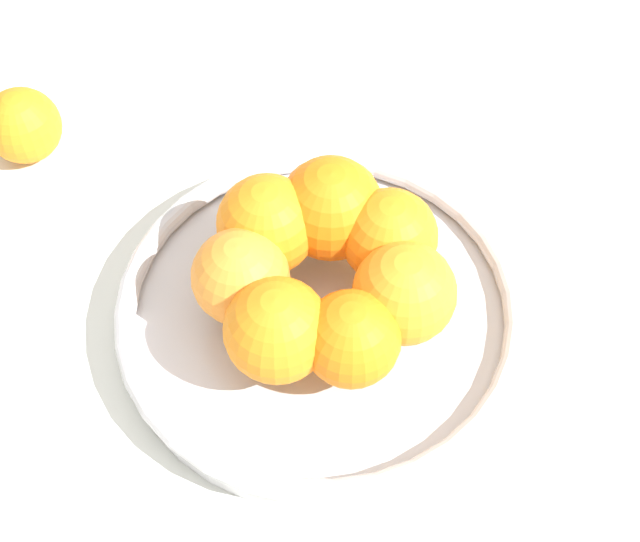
{
  "coord_description": "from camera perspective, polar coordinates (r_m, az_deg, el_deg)",
  "views": [
    {
      "loc": [
        -0.33,
        -0.2,
        0.62
      ],
      "look_at": [
        0.0,
        0.0,
        0.08
      ],
      "focal_mm": 50.0,
      "sensor_mm": 36.0,
      "label": 1
    }
  ],
  "objects": [
    {
      "name": "stray_orange",
      "position": [
        0.87,
        -18.48,
        8.83
      ],
      "size": [
        0.07,
        0.07,
        0.07
      ],
      "primitive_type": "sphere",
      "color": "orange",
      "rests_on": "ground_plane"
    },
    {
      "name": "ground_plane",
      "position": [
        0.73,
        0.0,
        -3.46
      ],
      "size": [
        4.0,
        4.0,
        0.0
      ],
      "primitive_type": "plane",
      "color": "silver"
    },
    {
      "name": "orange_pile",
      "position": [
        0.67,
        0.14,
        0.29
      ],
      "size": [
        0.2,
        0.2,
        0.08
      ],
      "color": "orange",
      "rests_on": "fruit_bowl"
    },
    {
      "name": "fruit_bowl",
      "position": [
        0.72,
        0.0,
        -2.66
      ],
      "size": [
        0.33,
        0.33,
        0.04
      ],
      "color": "silver",
      "rests_on": "ground_plane"
    }
  ]
}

